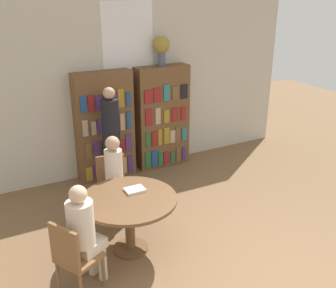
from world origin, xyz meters
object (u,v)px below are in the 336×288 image
at_px(seated_reader_left, 115,175).
at_px(reading_table, 129,207).
at_px(librarian_standing, 111,129).
at_px(flower_vase, 162,47).
at_px(chair_near_camera, 73,255).
at_px(bookshelf_left, 105,126).
at_px(seated_reader_right, 84,229).
at_px(chair_left_side, 113,183).
at_px(bookshelf_right, 162,117).

bearing_deg(seated_reader_left, reading_table, 90.00).
distance_m(seated_reader_left, librarian_standing, 1.01).
relative_size(flower_vase, reading_table, 0.43).
bearing_deg(flower_vase, chair_near_camera, -132.45).
bearing_deg(bookshelf_left, seated_reader_right, -114.20).
bearing_deg(librarian_standing, reading_table, -103.64).
distance_m(flower_vase, reading_table, 3.07).
xyz_separation_m(chair_left_side, seated_reader_right, (-0.78, -1.27, 0.22)).
xyz_separation_m(bookshelf_left, reading_table, (-0.47, -2.14, -0.30)).
height_order(reading_table, seated_reader_left, seated_reader_left).
bearing_deg(seated_reader_right, flower_vase, 110.30).
height_order(chair_near_camera, librarian_standing, librarian_standing).
relative_size(bookshelf_left, librarian_standing, 1.08).
relative_size(seated_reader_left, seated_reader_right, 1.01).
xyz_separation_m(reading_table, chair_left_side, (0.12, 0.91, -0.12)).
height_order(bookshelf_right, chair_near_camera, bookshelf_right).
distance_m(bookshelf_left, librarian_standing, 0.52).
bearing_deg(reading_table, seated_reader_right, -151.75).
bearing_deg(seated_reader_left, bookshelf_left, -96.77).
xyz_separation_m(chair_near_camera, seated_reader_right, (0.15, 0.08, 0.22)).
xyz_separation_m(bookshelf_left, chair_left_side, (-0.34, -1.23, -0.43)).
xyz_separation_m(bookshelf_right, librarian_standing, (-1.15, -0.50, 0.12)).
bearing_deg(bookshelf_left, seated_reader_left, -104.52).
distance_m(bookshelf_left, seated_reader_left, 1.47).
relative_size(bookshelf_left, bookshelf_right, 1.00).
bearing_deg(seated_reader_right, chair_left_side, 120.08).
bearing_deg(seated_reader_left, seated_reader_right, 62.89).
distance_m(bookshelf_right, seated_reader_right, 3.34).
distance_m(bookshelf_right, flower_vase, 1.25).
xyz_separation_m(seated_reader_left, seated_reader_right, (-0.76, -1.09, 0.00)).
bearing_deg(bookshelf_right, flower_vase, 99.86).
bearing_deg(reading_table, chair_left_side, 82.25).
bearing_deg(reading_table, librarian_standing, 76.36).
bearing_deg(flower_vase, seated_reader_left, -135.75).
height_order(flower_vase, seated_reader_right, flower_vase).
xyz_separation_m(chair_left_side, seated_reader_left, (-0.02, -0.18, 0.22)).
distance_m(chair_left_side, seated_reader_right, 1.50).
relative_size(bookshelf_left, seated_reader_right, 1.48).
distance_m(chair_near_camera, librarian_standing, 2.47).
xyz_separation_m(flower_vase, reading_table, (-1.55, -2.15, -1.55)).
bearing_deg(reading_table, bookshelf_left, 77.76).
height_order(flower_vase, reading_table, flower_vase).
bearing_deg(bookshelf_left, reading_table, -102.24).
relative_size(flower_vase, seated_reader_right, 0.40).
xyz_separation_m(chair_near_camera, seated_reader_left, (0.91, 1.17, 0.22)).
distance_m(reading_table, chair_left_side, 0.93).
distance_m(bookshelf_right, seated_reader_left, 2.04).
height_order(bookshelf_left, seated_reader_right, bookshelf_left).
height_order(reading_table, librarian_standing, librarian_standing).
relative_size(bookshelf_right, reading_table, 1.57).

